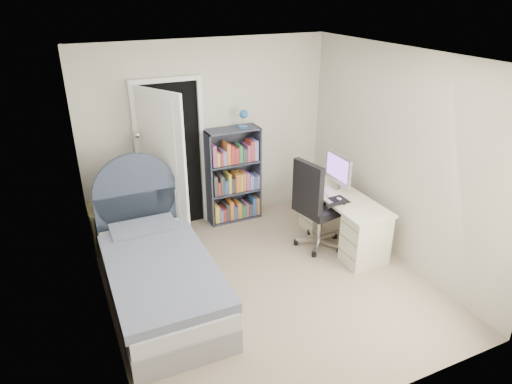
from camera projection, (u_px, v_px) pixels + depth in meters
name	position (u px, v px, depth m)	size (l,w,h in m)	color
room_shell	(268.00, 182.00, 4.67)	(3.50, 3.70, 2.60)	gray
door	(166.00, 163.00, 5.78)	(0.92, 0.74, 2.06)	black
bed	(158.00, 273.00, 4.85)	(1.05, 2.17, 1.33)	gray
nightstand	(106.00, 217.00, 5.75)	(0.45, 0.45, 0.65)	tan
floor_lamp	(141.00, 195.00, 5.94)	(0.21, 0.21, 1.46)	silver
bookcase	(234.00, 178.00, 6.39)	(0.76, 0.32, 1.59)	#343947
desk	(342.00, 218.00, 5.85)	(0.55, 1.37, 1.12)	beige
office_chair	(316.00, 201.00, 5.63)	(0.64, 0.66, 1.19)	silver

